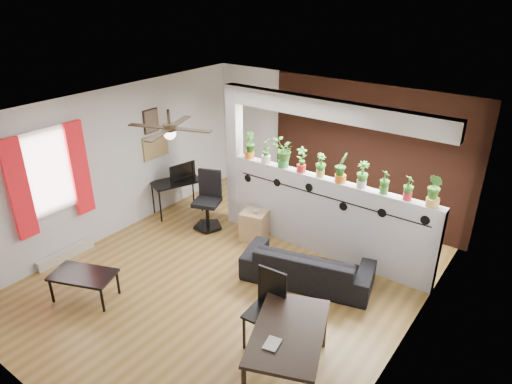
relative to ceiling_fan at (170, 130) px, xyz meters
name	(u,v)px	position (x,y,z in m)	size (l,w,h in m)	color
room_shell	(230,203)	(0.80, 0.30, -1.01)	(6.30, 7.10, 2.90)	brown
partition_wall	(327,217)	(1.60, 1.80, -1.64)	(3.60, 0.18, 1.35)	#BCBCC1
ceiling_header	(335,111)	(1.60, 1.80, 0.14)	(3.60, 0.18, 0.30)	silver
pier_column	(235,157)	(-0.31, 1.80, -1.01)	(0.22, 0.20, 2.60)	#BCBCC1
brick_panel	(368,156)	(1.60, 3.27, -1.01)	(3.90, 0.05, 2.60)	brown
vine_decal	(326,197)	(1.60, 1.70, -1.23)	(3.31, 0.01, 0.30)	black
window_assembly	(49,175)	(-1.76, -0.90, -0.81)	(0.09, 1.30, 1.55)	white
baseboard_heater	(66,254)	(-1.74, -0.90, -2.22)	(0.08, 1.00, 0.18)	silver
corkboard	(156,146)	(-1.78, 1.25, -0.96)	(0.03, 0.60, 0.45)	olive
framed_art	(151,121)	(-1.78, 1.20, -0.46)	(0.03, 0.34, 0.44)	#8C7259
ceiling_fan	(170,130)	(0.00, 0.00, 0.00)	(1.19, 1.19, 0.43)	black
potted_plant_0	(249,145)	(0.02, 1.80, -0.72)	(0.27, 0.23, 0.46)	orange
potted_plant_1	(266,150)	(0.37, 1.80, -0.73)	(0.25, 0.28, 0.44)	white
potted_plant_2	(283,152)	(0.72, 1.80, -0.71)	(0.32, 0.33, 0.49)	#2F8336
potted_plant_3	(302,159)	(1.07, 1.80, -0.74)	(0.27, 0.26, 0.42)	red
potted_plant_4	(321,165)	(1.42, 1.80, -0.76)	(0.20, 0.22, 0.39)	gold
potted_plant_5	(341,167)	(1.78, 1.80, -0.71)	(0.23, 0.27, 0.48)	orange
potted_plant_6	(362,174)	(2.13, 1.80, -0.75)	(0.24, 0.20, 0.41)	silver
potted_plant_7	(385,181)	(2.48, 1.80, -0.77)	(0.22, 0.22, 0.36)	#408931
potted_plant_8	(409,187)	(2.83, 1.80, -0.77)	(0.22, 0.23, 0.37)	red
potted_plant_9	(435,189)	(3.18, 1.80, -0.71)	(0.33, 0.33, 0.49)	gold
sofa	(307,266)	(1.77, 0.93, -2.04)	(1.85, 0.73, 0.54)	black
cube_shelf	(254,225)	(0.37, 1.46, -2.05)	(0.43, 0.38, 0.53)	tan
cup	(257,211)	(0.42, 1.46, -1.74)	(0.11, 0.11, 0.09)	gray
computer_desk	(176,184)	(-1.45, 1.39, -1.71)	(0.81, 1.04, 0.67)	black
monitor	(181,174)	(-1.45, 1.54, -1.55)	(0.05, 0.32, 0.18)	black
office_chair	(208,204)	(-0.57, 1.31, -1.84)	(0.58, 0.59, 1.07)	black
dining_table	(288,335)	(2.53, -0.82, -1.70)	(1.18, 1.46, 0.69)	black
book	(266,342)	(2.43, -1.12, -1.61)	(0.15, 0.21, 0.02)	gray
folding_chair	(268,302)	(2.01, -0.47, -1.70)	(0.44, 0.44, 1.04)	black
coffee_table	(83,276)	(-0.60, -1.32, -1.94)	(1.01, 0.79, 0.42)	black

